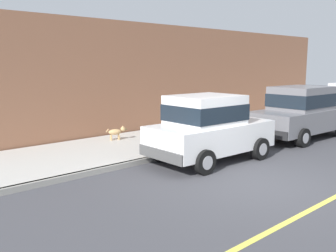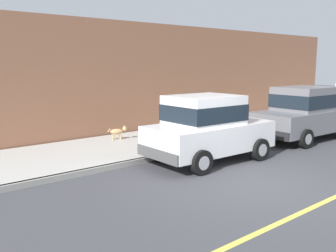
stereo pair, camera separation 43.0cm
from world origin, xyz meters
name	(u,v)px [view 1 (the left image)]	position (x,y,z in m)	size (l,w,h in m)	color
ground_plane	(257,184)	(0.00, 0.00, 0.00)	(80.00, 80.00, 0.00)	#424247
curb	(165,156)	(-3.20, 0.00, 0.07)	(0.16, 64.00, 0.14)	gray
sidewalk	(128,146)	(-5.00, 0.00, 0.07)	(3.60, 64.00, 0.14)	#B7B5AD
lane_centre_line	(325,202)	(1.60, 0.00, 0.00)	(0.12, 57.60, 0.01)	#E0D64C
car_white_hatchback	(209,127)	(-2.16, 0.74, 0.98)	(2.04, 3.85, 1.88)	white
car_grey_sedan	(301,112)	(-2.10, 5.78, 0.98)	(2.15, 4.66, 1.92)	slate
dog_tan	(117,132)	(-5.84, 0.14, 0.43)	(0.37, 0.72, 0.49)	tan
building_facade	(190,77)	(-7.10, 4.98, 2.15)	(0.50, 20.00, 4.30)	#8C5B42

